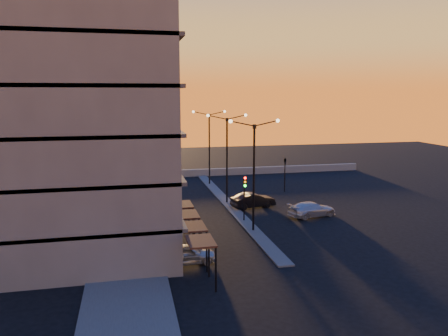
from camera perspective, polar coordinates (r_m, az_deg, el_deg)
ground at (r=37.55m, az=3.83°, el=-8.25°), size 120.00×120.00×0.00m
sidewalk_west at (r=39.93m, az=-12.59°, el=-7.27°), size 5.00×40.00×0.12m
median at (r=46.84m, az=0.38°, el=-4.53°), size 1.20×36.00×0.12m
parapet at (r=62.46m, az=-1.12°, el=-0.54°), size 44.00×0.50×1.00m
building at (r=34.51m, az=-19.21°, el=9.77°), size 14.35×17.08×25.00m
streetlamp_near at (r=36.23m, az=3.93°, el=0.21°), size 4.32×0.32×9.51m
streetlamp_mid at (r=45.80m, az=0.38°, el=2.20°), size 4.32×0.32×9.51m
streetlamp_far at (r=55.52m, az=-1.93°, el=3.50°), size 4.32×0.32×9.51m
traffic_light_main at (r=39.45m, az=2.70°, el=-3.01°), size 0.28×0.44×4.25m
signal_east_a at (r=52.45m, az=7.94°, el=-1.00°), size 0.13×0.16×3.60m
signal_east_b at (r=56.47m, az=7.98°, el=0.96°), size 0.42×1.99×3.60m
car_hatchback at (r=30.58m, az=-4.93°, el=-11.12°), size 4.06×1.66×1.38m
car_sedan at (r=44.99m, az=3.83°, el=-4.23°), size 4.79×2.43×1.51m
car_wagon at (r=42.53m, az=11.43°, el=-5.30°), size 5.09×2.94×1.39m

